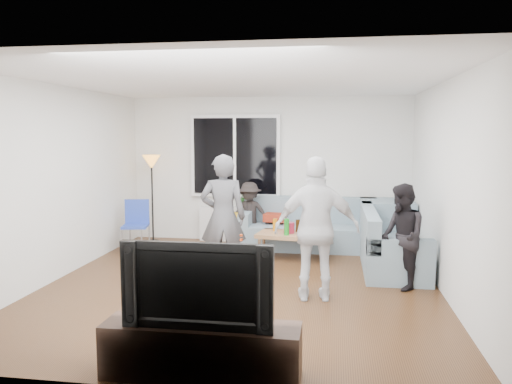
% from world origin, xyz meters
% --- Properties ---
extents(floor, '(5.00, 5.50, 0.04)m').
position_xyz_m(floor, '(0.00, 0.00, -0.02)').
color(floor, '#56351C').
rests_on(floor, ground).
extents(ceiling, '(5.00, 5.50, 0.04)m').
position_xyz_m(ceiling, '(0.00, 0.00, 2.62)').
color(ceiling, white).
rests_on(ceiling, ground).
extents(wall_back, '(5.00, 0.04, 2.60)m').
position_xyz_m(wall_back, '(0.00, 2.77, 1.30)').
color(wall_back, silver).
rests_on(wall_back, ground).
extents(wall_front, '(5.00, 0.04, 2.60)m').
position_xyz_m(wall_front, '(0.00, -2.77, 1.30)').
color(wall_front, silver).
rests_on(wall_front, ground).
extents(wall_left, '(0.04, 5.50, 2.60)m').
position_xyz_m(wall_left, '(-2.52, 0.00, 1.30)').
color(wall_left, silver).
rests_on(wall_left, ground).
extents(wall_right, '(0.04, 5.50, 2.60)m').
position_xyz_m(wall_right, '(2.52, 0.00, 1.30)').
color(wall_right, silver).
rests_on(wall_right, ground).
extents(window_frame, '(1.62, 0.06, 1.47)m').
position_xyz_m(window_frame, '(-0.60, 2.69, 1.55)').
color(window_frame, white).
rests_on(window_frame, wall_back).
extents(window_glass, '(1.50, 0.02, 1.35)m').
position_xyz_m(window_glass, '(-0.60, 2.65, 1.55)').
color(window_glass, black).
rests_on(window_glass, window_frame).
extents(window_mullion, '(0.05, 0.03, 1.35)m').
position_xyz_m(window_mullion, '(-0.60, 2.64, 1.55)').
color(window_mullion, white).
rests_on(window_mullion, window_frame).
extents(radiator, '(1.30, 0.12, 0.62)m').
position_xyz_m(radiator, '(-0.60, 2.65, 0.31)').
color(radiator, silver).
rests_on(radiator, floor).
extents(potted_plant, '(0.22, 0.19, 0.38)m').
position_xyz_m(potted_plant, '(-0.42, 2.62, 0.81)').
color(potted_plant, '#2B6B2A').
rests_on(potted_plant, radiator).
extents(vase, '(0.18, 0.18, 0.17)m').
position_xyz_m(vase, '(-0.93, 2.62, 0.71)').
color(vase, white).
rests_on(vase, radiator).
extents(sofa_back_section, '(2.30, 0.85, 0.85)m').
position_xyz_m(sofa_back_section, '(0.74, 2.27, 0.42)').
color(sofa_back_section, slate).
rests_on(sofa_back_section, floor).
extents(sofa_right_section, '(2.00, 0.85, 0.85)m').
position_xyz_m(sofa_right_section, '(2.02, 1.18, 0.42)').
color(sofa_right_section, slate).
rests_on(sofa_right_section, floor).
extents(sofa_corner, '(0.85, 0.85, 0.85)m').
position_xyz_m(sofa_corner, '(2.04, 2.27, 0.42)').
color(sofa_corner, slate).
rests_on(sofa_corner, floor).
extents(cushion_yellow, '(0.42, 0.37, 0.14)m').
position_xyz_m(cushion_yellow, '(-0.45, 2.25, 0.51)').
color(cushion_yellow, gold).
rests_on(cushion_yellow, sofa_back_section).
extents(cushion_red, '(0.39, 0.33, 0.13)m').
position_xyz_m(cushion_red, '(0.16, 2.33, 0.51)').
color(cushion_red, maroon).
rests_on(cushion_red, sofa_back_section).
extents(coffee_table, '(1.18, 0.76, 0.40)m').
position_xyz_m(coffee_table, '(0.55, 1.54, 0.20)').
color(coffee_table, '#AB7A52').
rests_on(coffee_table, floor).
extents(pitcher, '(0.17, 0.17, 0.17)m').
position_xyz_m(pitcher, '(0.48, 1.54, 0.49)').
color(pitcher, maroon).
rests_on(pitcher, coffee_table).
extents(side_chair, '(0.47, 0.47, 0.86)m').
position_xyz_m(side_chair, '(-2.05, 1.53, 0.43)').
color(side_chair, '#2740AA').
rests_on(side_chair, floor).
extents(floor_lamp, '(0.32, 0.32, 1.56)m').
position_xyz_m(floor_lamp, '(-2.05, 2.35, 0.78)').
color(floor_lamp, '#FF9B30').
rests_on(floor_lamp, floor).
extents(player_left, '(0.67, 0.49, 1.68)m').
position_xyz_m(player_left, '(-0.29, 0.27, 0.84)').
color(player_left, '#45454A').
rests_on(player_left, floor).
extents(player_right, '(1.03, 0.51, 1.70)m').
position_xyz_m(player_right, '(0.98, -0.42, 0.85)').
color(player_right, silver).
rests_on(player_right, floor).
extents(spectator_right, '(0.63, 0.74, 1.33)m').
position_xyz_m(spectator_right, '(2.02, 0.19, 0.67)').
color(spectator_right, black).
rests_on(spectator_right, floor).
extents(spectator_back, '(0.74, 0.45, 1.12)m').
position_xyz_m(spectator_back, '(-0.28, 2.30, 0.56)').
color(spectator_back, black).
rests_on(spectator_back, floor).
extents(tv_console, '(1.60, 0.40, 0.44)m').
position_xyz_m(tv_console, '(0.13, -2.50, 0.22)').
color(tv_console, '#312018').
rests_on(tv_console, floor).
extents(television, '(1.20, 0.16, 0.69)m').
position_xyz_m(television, '(0.13, -2.50, 0.79)').
color(television, black).
rests_on(television, tv_console).
extents(bottle_e, '(0.07, 0.07, 0.19)m').
position_xyz_m(bottle_e, '(0.86, 1.67, 0.49)').
color(bottle_e, black).
rests_on(bottle_e, coffee_table).
extents(bottle_a, '(0.07, 0.07, 0.20)m').
position_xyz_m(bottle_a, '(0.24, 1.68, 0.50)').
color(bottle_a, '#C7720B').
rests_on(bottle_a, coffee_table).
extents(bottle_d, '(0.07, 0.07, 0.25)m').
position_xyz_m(bottle_d, '(0.79, 1.43, 0.52)').
color(bottle_d, orange).
rests_on(bottle_d, coffee_table).
extents(bottle_c, '(0.07, 0.07, 0.20)m').
position_xyz_m(bottle_c, '(0.61, 1.67, 0.50)').
color(bottle_c, black).
rests_on(bottle_c, coffee_table).
extents(bottle_b, '(0.08, 0.08, 0.25)m').
position_xyz_m(bottle_b, '(0.46, 1.37, 0.53)').
color(bottle_b, '#17821F').
rests_on(bottle_b, coffee_table).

